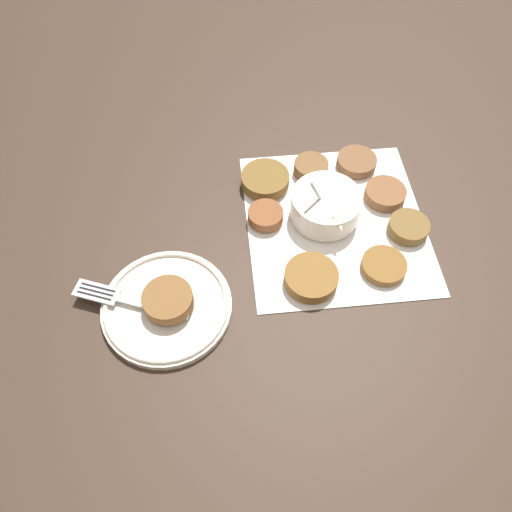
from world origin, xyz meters
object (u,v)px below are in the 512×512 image
sauce_bowl (327,207)px  fork (119,298)px  serving_plate (167,306)px  fritter_on_plate (168,300)px

sauce_bowl → fork: (0.07, -0.35, -0.01)m
serving_plate → fritter_on_plate: bearing=69.5°
serving_plate → fork: (-0.03, -0.07, 0.01)m
fork → sauce_bowl: bearing=101.5°
sauce_bowl → fritter_on_plate: bearing=-70.5°
serving_plate → fork: fork is taller
sauce_bowl → serving_plate: size_ratio=0.64×
fritter_on_plate → fork: 0.08m
fork → fritter_on_plate: bearing=67.6°
sauce_bowl → fork: sauce_bowl is taller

